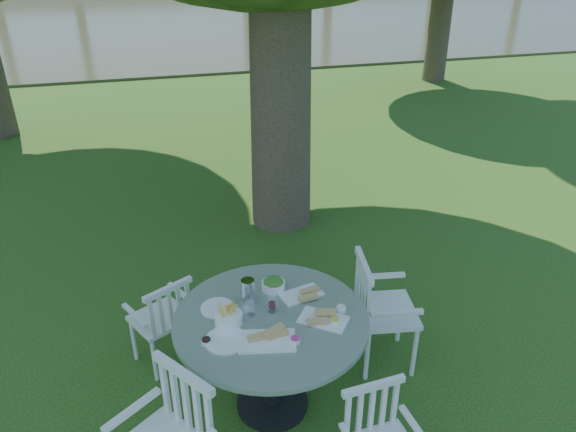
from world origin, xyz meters
name	(u,v)px	position (x,y,z in m)	size (l,w,h in m)	color
ground	(293,299)	(0.00, 0.00, 0.00)	(140.00, 140.00, 0.00)	#17390B
table	(271,336)	(-0.50, -1.28, 0.70)	(1.41, 1.41, 0.86)	black
chair_ne	(375,305)	(0.44, -0.99, 0.59)	(0.54, 0.57, 1.00)	silver
chair_nw	(165,317)	(-1.25, -0.62, 0.50)	(0.57, 0.56, 0.86)	silver
tableware	(257,310)	(-0.59, -1.22, 0.90)	(1.07, 0.83, 0.20)	white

